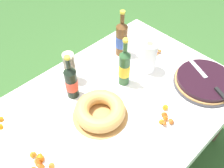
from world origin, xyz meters
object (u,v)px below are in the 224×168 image
object	(u,v)px
snack_plate_right	(153,50)
cider_bottle_amber	(122,39)
cup_stack	(70,67)
paper_towel_roll	(148,57)
juice_bottle_red	(71,82)
serving_knife	(209,81)
berry_tart	(205,81)
snack_plate_near	(39,163)
cider_bottle_green	(124,67)
bundt_cake	(100,111)
snack_plate_left	(165,117)

from	to	relation	value
snack_plate_right	cider_bottle_amber	bearing A→B (deg)	140.39
cup_stack	paper_towel_roll	size ratio (longest dim) A/B	0.97
juice_bottle_red	serving_knife	bearing A→B (deg)	-40.15
berry_tart	snack_plate_near	size ratio (longest dim) A/B	1.66
snack_plate_near	cup_stack	bearing A→B (deg)	36.57
serving_knife	snack_plate_right	xyz separation A→B (m)	(0.03, 0.46, -0.05)
berry_tart	cider_bottle_amber	xyz separation A→B (m)	(-0.16, 0.59, 0.10)
paper_towel_roll	cup_stack	bearing A→B (deg)	146.54
berry_tart	cup_stack	world-z (taller)	cup_stack
juice_bottle_red	snack_plate_right	distance (m)	0.69
cider_bottle_green	paper_towel_roll	world-z (taller)	cider_bottle_green
serving_knife	snack_plate_right	size ratio (longest dim) A/B	1.77
cider_bottle_green	juice_bottle_red	world-z (taller)	cider_bottle_green
bundt_cake	snack_plate_right	world-z (taller)	bundt_cake
berry_tart	juice_bottle_red	world-z (taller)	juice_bottle_red
serving_knife	snack_plate_near	bearing A→B (deg)	97.41
berry_tart	paper_towel_roll	distance (m)	0.39
berry_tart	paper_towel_roll	xyz separation A→B (m)	(-0.16, 0.35, 0.08)
cider_bottle_green	snack_plate_near	xyz separation A→B (m)	(-0.71, -0.10, -0.12)
cup_stack	cider_bottle_amber	world-z (taller)	cider_bottle_amber
cider_bottle_amber	serving_knife	bearing A→B (deg)	-76.31
snack_plate_right	serving_knife	bearing A→B (deg)	-94.00
cider_bottle_amber	paper_towel_roll	distance (m)	0.24
berry_tart	juice_bottle_red	distance (m)	0.84
bundt_cake	berry_tart	bearing A→B (deg)	-23.96
serving_knife	cup_stack	distance (m)	0.87
cider_bottle_green	paper_towel_roll	xyz separation A→B (m)	(0.20, -0.03, -0.02)
cup_stack	juice_bottle_red	bearing A→B (deg)	-123.56
paper_towel_roll	juice_bottle_red	bearing A→B (deg)	161.46
cider_bottle_green	juice_bottle_red	xyz separation A→B (m)	(-0.30, 0.14, -0.02)
snack_plate_near	snack_plate_right	bearing A→B (deg)	8.46
snack_plate_right	juice_bottle_red	bearing A→B (deg)	173.20
serving_knife	cider_bottle_amber	distance (m)	0.64
serving_knife	cider_bottle_green	bearing A→B (deg)	64.08
cup_stack	snack_plate_right	world-z (taller)	cup_stack
cider_bottle_amber	paper_towel_roll	bearing A→B (deg)	-88.82
snack_plate_near	snack_plate_left	xyz separation A→B (m)	(0.67, -0.27, -0.00)
snack_plate_left	paper_towel_roll	distance (m)	0.43
bundt_cake	snack_plate_near	size ratio (longest dim) A/B	1.36
bundt_cake	snack_plate_right	size ratio (longest dim) A/B	1.61
snack_plate_near	cider_bottle_green	bearing A→B (deg)	7.99
serving_knife	cider_bottle_amber	xyz separation A→B (m)	(-0.15, 0.62, 0.07)
cider_bottle_green	serving_knife	bearing A→B (deg)	-49.43
serving_knife	snack_plate_left	world-z (taller)	serving_knife
bundt_cake	cider_bottle_amber	distance (m)	0.58
berry_tart	snack_plate_right	distance (m)	0.44
serving_knife	paper_towel_roll	bearing A→B (deg)	44.54
cup_stack	berry_tart	bearing A→B (deg)	-47.32
berry_tart	cup_stack	size ratio (longest dim) A/B	1.82
bundt_cake	cider_bottle_green	size ratio (longest dim) A/B	0.93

